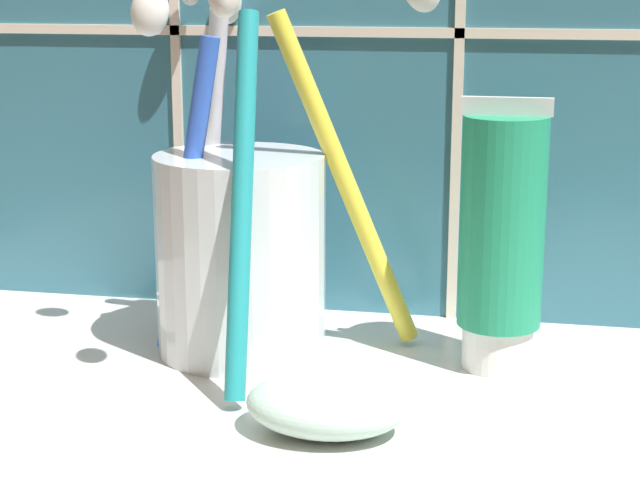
{
  "coord_description": "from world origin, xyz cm",
  "views": [
    {
      "loc": [
        5.05,
        -40.32,
        19.56
      ],
      "look_at": [
        -3.42,
        2.66,
        8.63
      ],
      "focal_mm": 60.0,
      "sensor_mm": 36.0,
      "label": 1
    }
  ],
  "objects": [
    {
      "name": "soap_bar",
      "position": [
        -2.26,
        -1.94,
        3.15
      ],
      "size": [
        6.41,
        4.66,
        2.31
      ],
      "primitive_type": "ellipsoid",
      "color": "silver",
      "rests_on": "sink_counter"
    },
    {
      "name": "sink_counter",
      "position": [
        0.0,
        0.0,
        1.0
      ],
      "size": [
        58.72,
        28.17,
        2.0
      ],
      "primitive_type": "cube",
      "color": "silver",
      "rests_on": "ground"
    },
    {
      "name": "toothbrush_cup",
      "position": [
        -8.0,
        6.75,
        7.46
      ],
      "size": [
        14.59,
        16.72,
        18.39
      ],
      "color": "silver",
      "rests_on": "sink_counter"
    },
    {
      "name": "toothpaste_tube",
      "position": [
        4.07,
        6.65,
        8.09
      ],
      "size": [
        3.97,
        3.78,
        12.39
      ],
      "color": "white",
      "rests_on": "sink_counter"
    }
  ]
}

